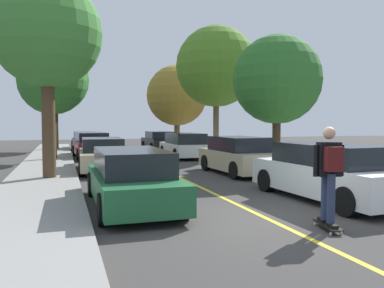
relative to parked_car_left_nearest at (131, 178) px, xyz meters
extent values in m
plane|color=#3D3A38|center=(2.46, -2.07, -0.67)|extent=(80.00, 80.00, 0.00)
cube|color=gray|center=(-2.20, -2.07, -0.60)|extent=(2.30, 56.00, 0.14)
cube|color=gold|center=(2.46, 1.93, -0.66)|extent=(0.12, 39.20, 0.01)
cube|color=#1E5B33|center=(0.00, 0.00, -0.18)|extent=(1.73, 4.62, 0.61)
cube|color=black|center=(0.00, -0.01, 0.40)|extent=(1.52, 2.95, 0.56)
cylinder|color=black|center=(0.79, -1.61, -0.35)|extent=(0.22, 0.64, 0.64)
cylinder|color=black|center=(-0.80, -1.60, -0.35)|extent=(0.22, 0.64, 0.64)
cylinder|color=black|center=(0.80, 1.61, -0.35)|extent=(0.22, 0.64, 0.64)
cylinder|color=black|center=(-0.79, 1.61, -0.35)|extent=(0.22, 0.64, 0.64)
cube|color=#BCAD89|center=(0.00, 7.13, -0.16)|extent=(1.95, 4.50, 0.64)
cube|color=black|center=(0.01, 7.30, 0.42)|extent=(1.67, 2.59, 0.52)
cylinder|color=black|center=(0.77, 5.58, -0.35)|extent=(0.24, 0.65, 0.64)
cylinder|color=black|center=(-0.89, 5.65, -0.35)|extent=(0.24, 0.65, 0.64)
cylinder|color=black|center=(0.89, 8.61, -0.35)|extent=(0.24, 0.65, 0.64)
cylinder|color=black|center=(-0.77, 8.68, -0.35)|extent=(0.24, 0.65, 0.64)
cube|color=maroon|center=(0.00, 13.52, -0.12)|extent=(1.92, 4.67, 0.74)
cube|color=black|center=(0.00, 13.63, 0.50)|extent=(1.66, 3.17, 0.50)
cylinder|color=black|center=(0.88, 11.95, -0.35)|extent=(0.24, 0.65, 0.64)
cylinder|color=black|center=(-0.76, 11.89, -0.35)|extent=(0.24, 0.65, 0.64)
cylinder|color=black|center=(0.76, 15.16, -0.35)|extent=(0.24, 0.65, 0.64)
cylinder|color=black|center=(-0.88, 15.09, -0.35)|extent=(0.24, 0.65, 0.64)
cube|color=#1E5B33|center=(0.00, 19.81, -0.16)|extent=(1.78, 4.30, 0.64)
cube|color=black|center=(0.00, 20.01, 0.41)|extent=(1.56, 2.71, 0.50)
cylinder|color=black|center=(0.82, 18.37, -0.35)|extent=(0.23, 0.64, 0.64)
cylinder|color=black|center=(-0.80, 18.36, -0.35)|extent=(0.23, 0.64, 0.64)
cylinder|color=black|center=(0.80, 21.26, -0.35)|extent=(0.23, 0.64, 0.64)
cylinder|color=black|center=(-0.82, 21.25, -0.35)|extent=(0.23, 0.64, 0.64)
cube|color=white|center=(4.91, -0.80, -0.12)|extent=(1.97, 4.72, 0.74)
cube|color=black|center=(4.92, -0.90, 0.51)|extent=(1.69, 3.07, 0.52)
cylinder|color=black|center=(4.02, 0.79, -0.35)|extent=(0.24, 0.65, 0.64)
cylinder|color=black|center=(5.69, 0.85, -0.35)|extent=(0.24, 0.65, 0.64)
cylinder|color=black|center=(4.14, -2.46, -0.35)|extent=(0.24, 0.65, 0.64)
cube|color=#BCAD89|center=(4.91, 4.63, -0.13)|extent=(1.82, 4.19, 0.71)
cube|color=black|center=(4.91, 4.65, 0.49)|extent=(1.57, 2.64, 0.54)
cylinder|color=black|center=(4.08, 5.98, -0.35)|extent=(0.24, 0.65, 0.64)
cylinder|color=black|center=(5.68, 6.02, -0.35)|extent=(0.24, 0.65, 0.64)
cylinder|color=black|center=(4.15, 3.24, -0.35)|extent=(0.24, 0.65, 0.64)
cylinder|color=black|center=(5.75, 3.28, -0.35)|extent=(0.24, 0.65, 0.64)
cube|color=white|center=(4.91, 11.75, -0.17)|extent=(1.87, 4.19, 0.63)
cube|color=black|center=(4.91, 11.58, 0.43)|extent=(1.64, 2.74, 0.57)
cylinder|color=black|center=(4.06, 13.14, -0.35)|extent=(0.22, 0.64, 0.64)
cylinder|color=black|center=(5.79, 13.14, -0.35)|extent=(0.22, 0.64, 0.64)
cylinder|color=black|center=(4.04, 10.36, -0.35)|extent=(0.22, 0.64, 0.64)
cylinder|color=black|center=(5.77, 10.36, -0.35)|extent=(0.22, 0.64, 0.64)
cube|color=black|center=(4.91, 17.82, -0.14)|extent=(1.82, 4.06, 0.69)
cube|color=black|center=(4.92, 17.78, 0.44)|extent=(1.58, 2.30, 0.48)
cylinder|color=black|center=(4.08, 19.12, -0.35)|extent=(0.23, 0.64, 0.64)
cylinder|color=black|center=(5.70, 19.15, -0.35)|extent=(0.23, 0.64, 0.64)
cylinder|color=black|center=(4.13, 16.48, -0.35)|extent=(0.23, 0.64, 0.64)
cylinder|color=black|center=(5.75, 16.51, -0.35)|extent=(0.23, 0.64, 0.64)
cylinder|color=#4C3823|center=(-1.97, 4.79, 1.46)|extent=(0.43, 0.43, 3.98)
sphere|color=#3D7F33|center=(-1.97, 4.79, 4.27)|extent=(3.62, 3.62, 3.62)
cylinder|color=#3D2D1E|center=(-1.97, 11.93, 1.02)|extent=(0.32, 0.32, 3.09)
sphere|color=#2D6B28|center=(-1.97, 11.93, 3.41)|extent=(3.40, 3.40, 3.40)
cylinder|color=#3D2D1E|center=(-1.97, 19.82, 1.21)|extent=(0.33, 0.33, 3.48)
sphere|color=#2D6B28|center=(-1.97, 19.82, 4.29)|extent=(4.61, 4.61, 4.61)
cylinder|color=#3D2D1E|center=(6.89, 5.18, 0.81)|extent=(0.34, 0.34, 2.68)
sphere|color=#2D6B28|center=(6.89, 5.18, 3.08)|extent=(3.65, 3.65, 3.65)
cylinder|color=brown|center=(6.89, 11.96, 1.31)|extent=(0.33, 0.33, 3.68)
sphere|color=#4C7A23|center=(6.89, 11.96, 4.50)|extent=(4.61, 4.61, 4.61)
cylinder|color=brown|center=(6.89, 20.15, 0.84)|extent=(0.44, 0.44, 2.72)
sphere|color=olive|center=(6.89, 20.15, 3.39)|extent=(4.66, 4.66, 4.66)
cube|color=black|center=(3.10, -3.20, -0.57)|extent=(0.39, 0.87, 0.02)
cylinder|color=beige|center=(3.08, -2.85, -0.64)|extent=(0.04, 0.06, 0.06)
cylinder|color=beige|center=(3.27, -2.89, -0.64)|extent=(0.04, 0.06, 0.06)
cylinder|color=beige|center=(2.94, -3.51, -0.64)|extent=(0.04, 0.06, 0.06)
cylinder|color=beige|center=(3.12, -3.55, -0.64)|extent=(0.04, 0.06, 0.06)
cube|color=#99999E|center=(3.17, -2.87, -0.60)|extent=(0.11, 0.06, 0.02)
cube|color=#99999E|center=(3.03, -3.53, -0.60)|extent=(0.11, 0.06, 0.02)
cube|color=black|center=(3.15, -2.99, -0.53)|extent=(0.15, 0.28, 0.06)
cube|color=black|center=(3.05, -3.42, -0.53)|extent=(0.15, 0.28, 0.06)
cylinder|color=#283351|center=(3.13, -3.08, -0.05)|extent=(0.18, 0.18, 0.90)
cylinder|color=#283351|center=(3.08, -3.32, -0.05)|extent=(0.18, 0.18, 0.90)
cube|color=black|center=(3.10, -3.20, 0.65)|extent=(0.44, 0.30, 0.63)
sphere|color=tan|center=(3.10, -3.20, 1.13)|extent=(0.23, 0.23, 0.23)
cylinder|color=black|center=(2.86, -3.15, 0.62)|extent=(0.11, 0.11, 0.58)
cylinder|color=black|center=(3.34, -3.25, 0.62)|extent=(0.11, 0.11, 0.58)
cube|color=#4C1414|center=(3.06, -3.40, 0.67)|extent=(0.33, 0.24, 0.44)
camera|label=1|loc=(-1.53, -9.28, 1.33)|focal=37.00mm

